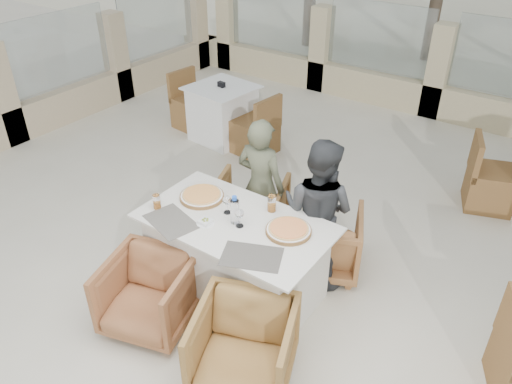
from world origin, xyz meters
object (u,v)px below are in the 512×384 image
Objects in this scene: dining_table at (236,257)px; armchair_far_right at (324,240)px; water_bottle at (235,210)px; pizza_left at (202,196)px; armchair_near_left at (149,294)px; wine_glass_centre at (227,204)px; wine_glass_near at (240,217)px; beer_glass_right at (272,203)px; diner_left at (261,186)px; olive_dish at (205,221)px; bg_table_a at (223,113)px; armchair_near_right at (244,348)px; pizza_right at (289,230)px; beer_glass_left at (157,202)px; diner_right at (318,212)px; armchair_far_left at (250,209)px.

dining_table is 2.36× the size of armchair_far_right.
water_bottle is at bearing -53.03° from dining_table.
pizza_left is 0.95m from armchair_near_left.
armchair_far_right is at bearing 34.63° from pizza_left.
wine_glass_centre is 0.22m from wine_glass_near.
pizza_left is 0.64m from beer_glass_right.
diner_left reaches higher than pizza_left.
olive_dish is (-0.34, -0.46, -0.05)m from beer_glass_right.
diner_left is at bearing -36.25° from bg_table_a.
armchair_near_right is (0.44, -1.01, -0.52)m from beer_glass_right.
pizza_right is 2.85× the size of beer_glass_left.
armchair_far_right is at bearing -179.15° from diner_left.
beer_glass_right is at bearing 92.77° from armchair_near_right.
beer_glass_left is 1.45m from armchair_near_right.
wine_glass_near is at bearing -104.88° from beer_glass_right.
wine_glass_near reaches higher than bg_table_a.
bg_table_a is (-1.89, 2.30, -0.48)m from wine_glass_centre.
diner_right is at bearing 55.06° from armchair_far_right.
pizza_left is at bearing -179.01° from pizza_right.
beer_glass_left is at bearing 16.24° from armchair_far_right.
bg_table_a is (-2.46, 1.75, -0.31)m from diner_right.
diner_right reaches higher than wine_glass_near.
armchair_far_right is 0.50× the size of diner_left.
olive_dish is at bearing -137.98° from dining_table.
wine_glass_near is at bearing 27.26° from olive_dish.
armchair_far_right is at bearing 40.68° from beer_glass_left.
diner_left is (0.13, 1.40, 0.37)m from armchair_near_left.
beer_glass_right is 0.76m from armchair_far_right.
beer_glass_left is at bearing -172.38° from olive_dish.
armchair_near_left reaches higher than armchair_far_right.
wine_glass_centre is at bearing 28.43° from beer_glass_left.
water_bottle is at bearing 34.29° from armchair_far_right.
armchair_far_right is 0.98× the size of armchair_near_left.
wine_glass_near is 0.13× the size of diner_right.
armchair_near_right reaches higher than armchair_far_left.
olive_dish reaches higher than dining_table.
beer_glass_left is at bearing 54.39° from armchair_far_left.
wine_glass_near reaches higher than beer_glass_right.
diner_left is 0.99× the size of diner_right.
diner_left is at bearing 98.43° from wine_glass_centre.
armchair_near_right is 4.04m from bg_table_a.
beer_glass_right is 0.09× the size of bg_table_a.
pizza_right is 1.16m from beer_glass_left.
wine_glass_near reaches higher than dining_table.
water_bottle is 0.79m from diner_right.
water_bottle is 1.02m from armchair_far_left.
pizza_left is at bearing 171.61° from wine_glass_centre.
beer_glass_right reaches higher than pizza_right.
armchair_near_left is (-0.43, -0.68, -0.55)m from wine_glass_near.
dining_table is 0.79m from diner_left.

